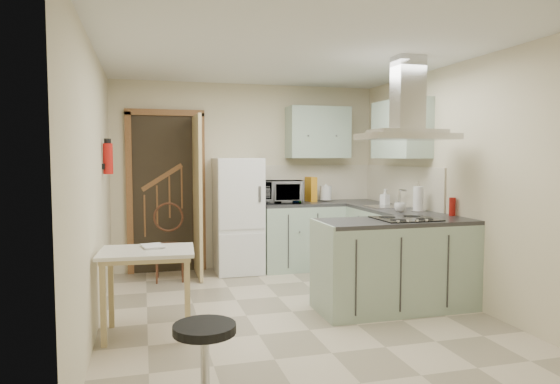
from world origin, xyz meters
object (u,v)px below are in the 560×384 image
object	(u,v)px
fridge	(238,215)
stool	(205,365)
peninsula	(396,264)
bentwood_chair	(169,246)
extractor_hood	(407,137)
drop_leaf_table	(148,292)
microwave	(282,192)

from	to	relation	value
fridge	stool	distance (m)	3.57
peninsula	bentwood_chair	size ratio (longest dim) A/B	1.80
extractor_hood	drop_leaf_table	world-z (taller)	extractor_hood
peninsula	stool	bearing A→B (deg)	-144.99
microwave	extractor_hood	bearing A→B (deg)	-59.44
extractor_hood	microwave	xyz separation A→B (m)	(-0.72, 1.97, -0.67)
fridge	drop_leaf_table	xyz separation A→B (m)	(-1.17, -2.06, -0.38)
peninsula	extractor_hood	xyz separation A→B (m)	(0.10, 0.00, 1.27)
peninsula	stool	size ratio (longest dim) A/B	3.00
stool	microwave	world-z (taller)	microwave
stool	microwave	size ratio (longest dim) A/B	0.95
bentwood_chair	drop_leaf_table	bearing A→B (deg)	-95.08
peninsula	microwave	distance (m)	2.16
stool	microwave	xyz separation A→B (m)	(1.45, 3.43, 0.79)
fridge	microwave	size ratio (longest dim) A/B	2.76
bentwood_chair	extractor_hood	bearing A→B (deg)	-35.31
fridge	bentwood_chair	size ratio (longest dim) A/B	1.74
extractor_hood	bentwood_chair	xyz separation A→B (m)	(-2.22, 1.78, -1.29)
bentwood_chair	stool	distance (m)	3.23
stool	fridge	bearing A→B (deg)	76.13
fridge	drop_leaf_table	size ratio (longest dim) A/B	1.92
drop_leaf_table	stool	size ratio (longest dim) A/B	1.51
fridge	extractor_hood	xyz separation A→B (m)	(1.32, -1.98, 0.97)
microwave	drop_leaf_table	bearing A→B (deg)	-120.32
fridge	drop_leaf_table	distance (m)	2.40
drop_leaf_table	peninsula	bearing A→B (deg)	5.98
extractor_hood	drop_leaf_table	xyz separation A→B (m)	(-2.49, -0.08, -1.35)
fridge	peninsula	xyz separation A→B (m)	(1.22, -1.98, -0.30)
peninsula	extractor_hood	world-z (taller)	extractor_hood
extractor_hood	stool	distance (m)	2.99
peninsula	microwave	size ratio (longest dim) A/B	2.85
bentwood_chair	stool	world-z (taller)	bentwood_chair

